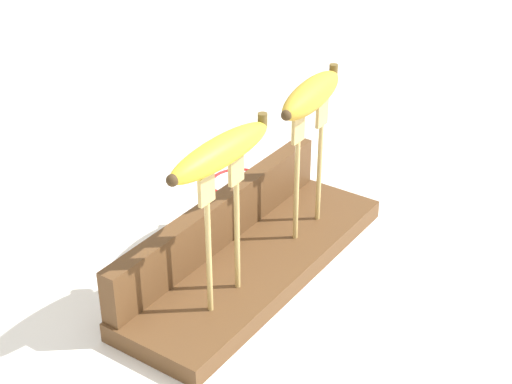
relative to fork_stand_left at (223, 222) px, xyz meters
name	(u,v)px	position (x,y,z in m)	size (l,w,h in m)	color
ground_plane	(256,272)	(0.10, 0.02, -0.14)	(3.00, 3.00, 0.00)	silver
wooden_board	(256,264)	(0.10, 0.02, -0.13)	(0.45, 0.15, 0.03)	brown
board_backstop	(220,220)	(0.10, 0.08, -0.08)	(0.44, 0.03, 0.07)	brown
fork_stand_left	(223,222)	(0.00, 0.00, 0.00)	(0.08, 0.01, 0.19)	tan
fork_stand_right	(309,159)	(0.20, 0.00, 0.00)	(0.09, 0.01, 0.19)	tan
banana_raised_left	(221,152)	(0.00, 0.00, 0.09)	(0.18, 0.04, 0.04)	yellow
banana_raised_right	(311,95)	(0.20, 0.00, 0.09)	(0.16, 0.06, 0.04)	gold
wire_coil	(239,181)	(0.29, 0.19, -0.14)	(0.10, 0.10, 0.01)	red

